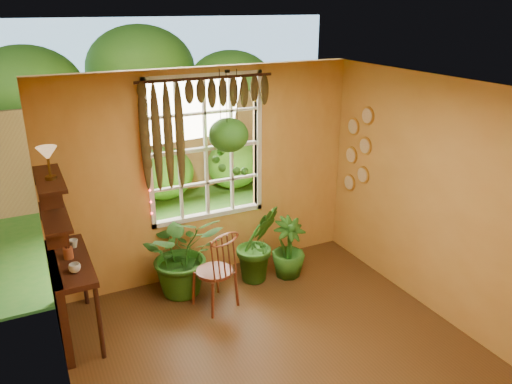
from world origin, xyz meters
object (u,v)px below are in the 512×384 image
potted_plant_left (183,253)px  potted_plant_mid (258,243)px  hanging_basket (229,137)px  windsor_chair (217,281)px  counter_ledge (63,291)px

potted_plant_left → potted_plant_mid: potted_plant_left is taller
hanging_basket → potted_plant_left: bearing=-176.9°
hanging_basket → potted_plant_mid: bearing=-28.3°
potted_plant_left → hanging_basket: size_ratio=0.84×
windsor_chair → potted_plant_mid: (0.72, 0.35, 0.18)m
potted_plant_left → potted_plant_mid: bearing=-7.8°
potted_plant_left → potted_plant_mid: size_ratio=1.04×
potted_plant_left → hanging_basket: 1.52m
windsor_chair → hanging_basket: 1.71m
potted_plant_mid → hanging_basket: 1.44m
windsor_chair → hanging_basket: hanging_basket is taller
windsor_chair → potted_plant_left: windsor_chair is taller
counter_ledge → windsor_chair: (1.66, -0.19, -0.22)m
counter_ledge → hanging_basket: bearing=8.8°
counter_ledge → windsor_chair: 1.69m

